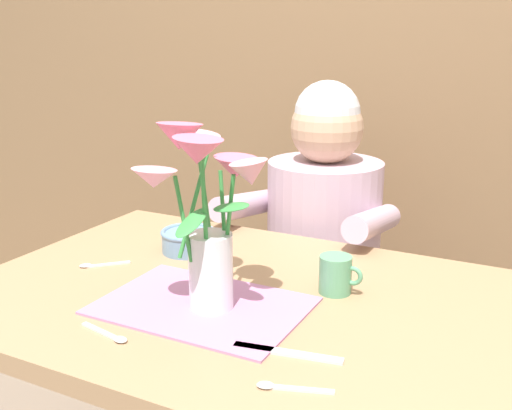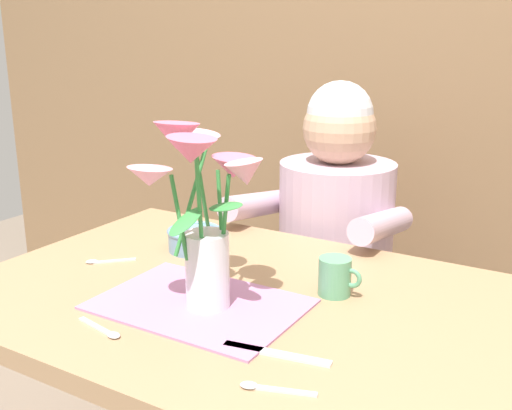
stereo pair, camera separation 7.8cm
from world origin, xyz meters
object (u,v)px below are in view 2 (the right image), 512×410
seated_person (334,271)px  flower_vase (203,202)px  dinner_knife (276,354)px  ceramic_mug (335,276)px  ceramic_bowl (195,238)px

seated_person → flower_vase: seated_person is taller
flower_vase → dinner_knife: (0.21, -0.09, -0.21)m
seated_person → ceramic_mug: bearing=-63.8°
dinner_knife → ceramic_mug: (-0.02, 0.28, 0.04)m
flower_vase → ceramic_mug: 0.32m
ceramic_bowl → ceramic_mug: bearing=-9.6°
flower_vase → ceramic_bowl: 0.38m
dinner_knife → ceramic_mug: 0.28m
ceramic_bowl → dinner_knife: size_ratio=0.72×
ceramic_bowl → ceramic_mug: 0.42m
dinner_knife → ceramic_mug: ceramic_mug is taller
ceramic_mug → dinner_knife: bearing=-86.8°
seated_person → dinner_knife: 0.85m
ceramic_mug → flower_vase: bearing=-136.3°
flower_vase → ceramic_mug: size_ratio=3.94×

